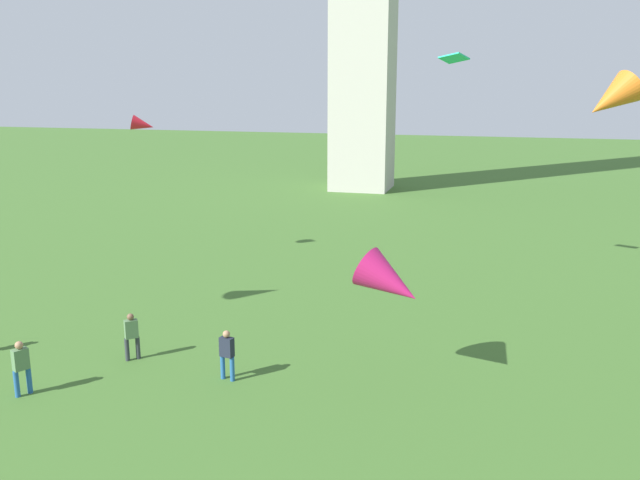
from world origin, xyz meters
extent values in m
cylinder|color=#235693|center=(-7.69, 11.22, 0.43)|extent=(0.16, 0.16, 0.86)
cylinder|color=#235693|center=(-7.88, 10.87, 0.43)|extent=(0.16, 0.16, 0.86)
cube|color=#51754C|center=(-7.78, 11.05, 1.20)|extent=(0.45, 0.54, 0.68)
sphere|color=#A37556|center=(-7.78, 11.05, 1.66)|extent=(0.25, 0.25, 0.25)
cylinder|color=#2D3338|center=(-6.06, 14.29, 0.41)|extent=(0.15, 0.15, 0.83)
cylinder|color=#2D3338|center=(-5.78, 14.54, 0.41)|extent=(0.15, 0.15, 0.83)
cube|color=#51754C|center=(-5.92, 14.41, 1.15)|extent=(0.50, 0.49, 0.65)
sphere|color=brown|center=(-5.92, 14.41, 1.60)|extent=(0.24, 0.24, 0.24)
cylinder|color=#235693|center=(-2.21, 13.81, 0.41)|extent=(0.15, 0.15, 0.83)
cylinder|color=#235693|center=(-1.84, 13.73, 0.41)|extent=(0.15, 0.15, 0.83)
cube|color=#1E2333|center=(-2.03, 13.77, 1.15)|extent=(0.49, 0.35, 0.65)
sphere|color=#A37556|center=(-2.03, 13.77, 1.60)|extent=(0.24, 0.24, 0.24)
cone|color=#B71A5E|center=(3.16, 14.66, 3.51)|extent=(2.64, 2.01, 2.05)
cube|color=#26CC9C|center=(3.88, 26.81, 10.64)|extent=(1.46, 1.32, 0.49)
cone|color=orange|center=(9.95, 21.34, 8.99)|extent=(2.57, 2.27, 2.05)
cone|color=red|center=(-11.80, 26.29, 7.43)|extent=(1.47, 1.23, 1.03)
camera|label=1|loc=(6.35, -5.33, 9.61)|focal=37.85mm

